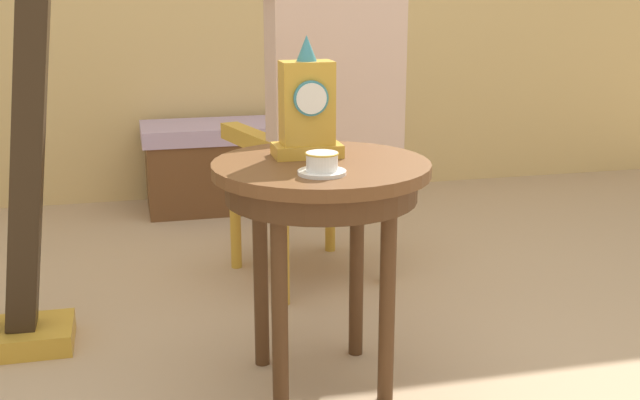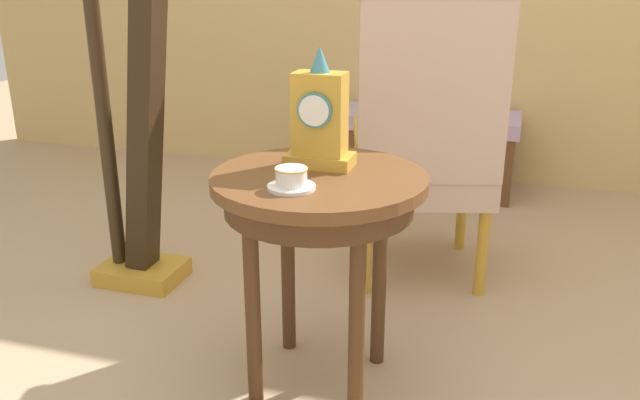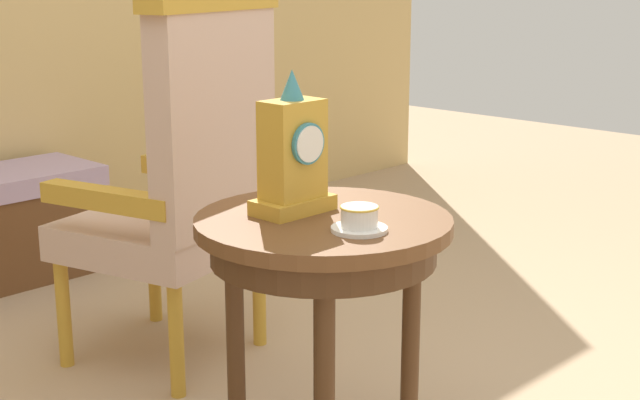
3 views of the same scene
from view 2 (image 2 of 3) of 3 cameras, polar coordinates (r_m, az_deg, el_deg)
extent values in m
plane|color=tan|center=(2.07, 1.14, -15.77)|extent=(10.00, 10.00, 0.00)
cylinder|color=brown|center=(1.81, -0.07, 1.71)|extent=(0.60, 0.60, 0.03)
cylinder|color=#482B16|center=(1.82, -0.07, 0.14)|extent=(0.53, 0.53, 0.07)
cylinder|color=#482B16|center=(2.03, 5.19, -6.31)|extent=(0.04, 0.04, 0.62)
cylinder|color=#482B16|center=(2.10, -2.81, -5.31)|extent=(0.04, 0.04, 0.62)
cylinder|color=#482B16|center=(1.85, -5.87, -9.01)|extent=(0.04, 0.04, 0.62)
cylinder|color=#482B16|center=(1.77, 3.22, -10.36)|extent=(0.04, 0.04, 0.62)
cylinder|color=white|center=(1.68, -2.50, 1.13)|extent=(0.13, 0.13, 0.01)
cylinder|color=white|center=(1.67, -2.51, 2.06)|extent=(0.08, 0.08, 0.05)
torus|color=gold|center=(1.67, -2.52, 2.74)|extent=(0.09, 0.09, 0.00)
cube|color=gold|center=(1.87, -0.01, 3.51)|extent=(0.19, 0.11, 0.04)
cube|color=gold|center=(1.84, -0.01, 7.49)|extent=(0.14, 0.09, 0.23)
cylinder|color=teal|center=(1.79, -0.49, 7.79)|extent=(0.10, 0.01, 0.10)
cylinder|color=white|center=(1.78, -0.54, 7.75)|extent=(0.08, 0.00, 0.08)
cone|color=teal|center=(1.81, -0.02, 12.13)|extent=(0.06, 0.06, 0.07)
cube|color=#CCA893|center=(2.65, 8.70, 2.02)|extent=(0.64, 0.64, 0.11)
cube|color=#CCA893|center=(2.35, 9.78, 9.12)|extent=(0.53, 0.22, 0.64)
cube|color=gold|center=(2.65, 13.85, 5.34)|extent=(0.19, 0.47, 0.06)
cube|color=gold|center=(2.59, 3.81, 5.56)|extent=(0.19, 0.47, 0.06)
cylinder|color=gold|center=(2.97, 12.21, -1.00)|extent=(0.04, 0.04, 0.35)
cylinder|color=gold|center=(2.92, 3.69, -0.93)|extent=(0.04, 0.04, 0.35)
cylinder|color=gold|center=(2.57, 13.89, -4.45)|extent=(0.04, 0.04, 0.35)
cylinder|color=gold|center=(2.51, 4.00, -4.45)|extent=(0.04, 0.04, 0.35)
cube|color=gold|center=(2.76, -15.15, -6.03)|extent=(0.32, 0.24, 0.07)
cylinder|color=#332314|center=(2.57, -18.88, 12.47)|extent=(0.06, 0.06, 1.70)
cube|color=black|center=(2.47, -14.81, 10.87)|extent=(0.28, 0.11, 1.57)
cube|color=#B299B7|center=(3.69, 9.29, 6.89)|extent=(0.98, 0.40, 0.08)
cube|color=brown|center=(3.74, 9.10, 3.61)|extent=(0.95, 0.38, 0.36)
camera|label=1|loc=(1.10, -95.53, -5.03)|focal=45.21mm
camera|label=3|loc=(1.98, -68.25, 8.21)|focal=51.50mm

